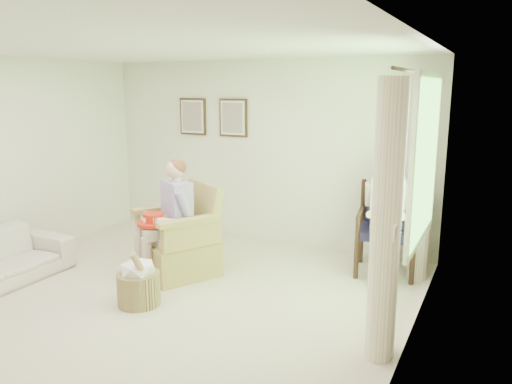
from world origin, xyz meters
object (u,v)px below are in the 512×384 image
red_hat (154,221)px  person_dark (386,207)px  person_wicker (171,211)px  wicker_armchair (180,246)px  wood_armchair (388,225)px  hatbox (138,281)px

red_hat → person_dark: bearing=29.6°
person_wicker → wicker_armchair: bearing=119.0°
person_dark → red_hat: size_ratio=3.72×
wood_armchair → person_wicker: 2.61m
wood_armchair → person_dark: person_dark is taller
person_wicker → hatbox: (0.15, -0.80, -0.55)m
wood_armchair → person_dark: 0.31m
wood_armchair → person_wicker: size_ratio=0.77×
person_wicker → red_hat: 0.23m
wicker_armchair → person_wicker: 0.48m
person_wicker → red_hat: person_wicker is taller
person_wicker → red_hat: (-0.13, -0.17, -0.09)m
person_dark → red_hat: 2.71m
red_hat → hatbox: (0.27, -0.63, -0.46)m
wicker_armchair → wood_armchair: (2.23, 1.20, 0.24)m
hatbox → wood_armchair: bearing=45.9°
wicker_armchair → hatbox: wicker_armchair is taller
person_dark → red_hat: (-2.36, -1.34, -0.12)m
wood_armchair → person_dark: size_ratio=0.75×
red_hat → hatbox: red_hat is taller
hatbox → red_hat: bearing=113.4°
wicker_armchair → red_hat: wicker_armchair is taller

